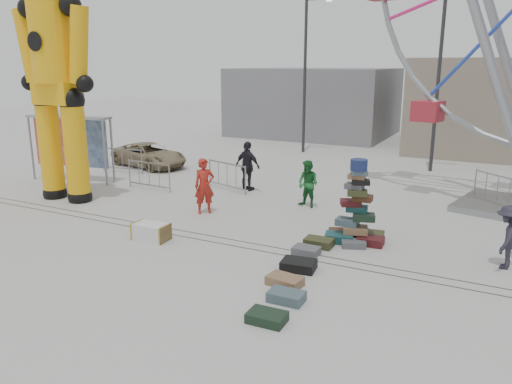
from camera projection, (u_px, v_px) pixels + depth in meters
The scene contains 25 objects.
ground at pixel (229, 255), 12.73m from camera, with size 90.00×90.00×0.00m, color #9E9E99.
track_line_near at pixel (241, 247), 13.25m from camera, with size 40.00×0.04×0.01m, color #47443F.
track_line_far at pixel (248, 242), 13.60m from camera, with size 40.00×0.04×0.01m, color #47443F.
building_left at pixel (315, 102), 33.79m from camera, with size 10.00×8.00×4.40m, color gray.
lamp_post_right at pixel (441, 69), 21.45m from camera, with size 1.41×0.25×8.00m.
lamp_post_left at pixel (307, 68), 26.26m from camera, with size 1.41×0.25×8.00m.
suitcase_tower at pixel (356, 219), 13.55m from camera, with size 1.67×1.46×2.30m.
crash_test_dummy at pixel (56, 76), 16.84m from camera, with size 3.24×1.44×8.22m.
banner_scaffold at pixel (70, 133), 20.24m from camera, with size 3.75×1.23×2.67m.
steamer_trunk at pixel (151, 232), 13.78m from camera, with size 0.98×0.57×0.46m, color silver.
row_case_0 at pixel (319, 243), 13.27m from camera, with size 0.74×0.49×0.23m, color #393D1E.
row_case_1 at pixel (306, 251), 12.75m from camera, with size 0.66×0.47×0.19m, color #595C60.
row_case_2 at pixel (299, 265), 11.79m from camera, with size 0.80×0.58×0.23m, color black.
row_case_3 at pixel (285, 281), 10.98m from camera, with size 0.77×0.49×0.20m, color #8C6747.
row_case_4 at pixel (286, 297), 10.22m from camera, with size 0.73×0.48×0.21m, color #475D65.
row_case_5 at pixel (267, 317), 9.41m from camera, with size 0.73×0.50×0.19m, color black.
barricade_dummy_a at pixel (122, 160), 22.21m from camera, with size 2.00×0.10×1.10m, color gray, non-canonical shape.
barricade_dummy_b at pixel (149, 176), 19.16m from camera, with size 2.00×0.10×1.10m, color gray, non-canonical shape.
barricade_dummy_c at pixel (227, 176), 19.06m from camera, with size 2.00×0.10×1.10m, color gray, non-canonical shape.
barricade_wheel_back at pixel (497, 190), 16.95m from camera, with size 2.00×0.10×1.10m, color gray, non-canonical shape.
pedestrian_red at pixel (204, 186), 16.06m from camera, with size 0.66×0.43×1.81m, color #A12117.
pedestrian_green at pixel (308, 184), 16.78m from camera, with size 0.78×0.61×1.60m, color #186227.
pedestrian_black at pixel (248, 166), 18.94m from camera, with size 1.11×0.46×1.89m, color black.
pedestrian_grey at pixel (507, 237), 11.75m from camera, with size 1.00×0.57×1.54m, color #23222E.
parked_suv at pixel (149, 155), 23.47m from camera, with size 1.83×3.96×1.10m, color #8F7F5C.
Camera 1 is at (6.04, -10.30, 4.75)m, focal length 35.00 mm.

